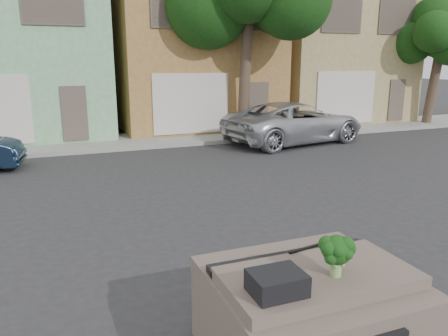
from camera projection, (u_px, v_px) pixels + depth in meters
ground_plane at (211, 251)px, 7.42m from camera, size 120.00×120.00×0.00m
sidewalk at (119, 142)px, 16.88m from camera, size 40.00×3.00×0.15m
townhouse_mint at (15, 45)px, 18.35m from camera, size 7.20×8.20×7.55m
townhouse_tan at (186, 47)px, 21.03m from camera, size 7.20×8.20×7.55m
townhouse_beige at (319, 48)px, 23.70m from camera, size 7.20×8.20×7.55m
silver_pickup at (294, 143)px, 17.16m from camera, size 6.11×3.64×1.59m
tree_near at (245, 31)px, 17.03m from camera, size 4.40×4.00×8.50m
tree_far at (435, 63)px, 20.89m from camera, size 3.20×3.00×6.00m
car_dashboard at (308, 314)px, 4.58m from camera, size 2.00×1.80×1.12m
instrument_hump at (277, 283)px, 3.89m from camera, size 0.48×0.38×0.20m
wiper_arm at (314, 246)px, 4.88m from camera, size 0.69×0.15×0.02m
broccoli at (337, 255)px, 4.18m from camera, size 0.35×0.35×0.42m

